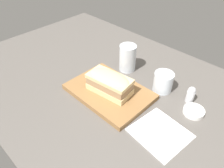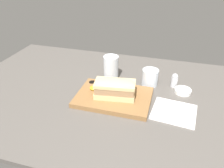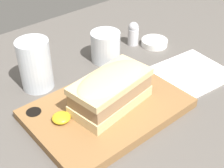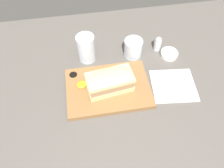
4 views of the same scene
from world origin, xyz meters
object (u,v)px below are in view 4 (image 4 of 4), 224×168
napkin (173,85)px  salt_shaker (158,43)px  serving_board (108,88)px  sandwich (110,81)px  wine_glass (133,48)px  condiment_dish (169,54)px  water_glass (86,50)px

napkin → salt_shaker: (-1.01, 20.62, 3.29)cm
serving_board → napkin: serving_board is taller
serving_board → sandwich: 5.31cm
wine_glass → napkin: 23.13cm
sandwich → wine_glass: (12.83, 17.34, -2.54)cm
salt_shaker → condiment_dish: size_ratio=0.92×
sandwich → napkin: sandwich is taller
serving_board → salt_shaker: bearing=36.2°
sandwich → salt_shaker: (24.25, 18.78, -2.80)cm
serving_board → napkin: (25.98, -2.33, -0.85)cm
condiment_dish → serving_board: bearing=-154.8°
serving_board → condiment_dish: bearing=25.2°
serving_board → wine_glass: wine_glass is taller
serving_board → sandwich: bearing=-34.3°
napkin → condiment_dish: (3.31, 16.11, 0.66)cm
water_glass → condiment_dish: (35.56, -4.14, -4.35)cm
serving_board → condiment_dish: (29.28, 13.78, -0.19)cm
sandwich → wine_glass: size_ratio=2.27×
water_glass → napkin: bearing=-32.1°
salt_shaker → condiment_dish: 6.77cm
serving_board → water_glass: water_glass is taller
serving_board → water_glass: bearing=109.3°
napkin → condiment_dish: bearing=78.4°
salt_shaker → napkin: bearing=-87.2°
napkin → water_glass: bearing=147.9°
wine_glass → napkin: wine_glass is taller
water_glass → wine_glass: size_ratio=1.51×
serving_board → salt_shaker: 31.05cm
salt_shaker → serving_board: bearing=-143.8°
sandwich → water_glass: water_glass is taller
sandwich → water_glass: (-6.99, 18.41, -1.08)cm
sandwich → napkin: size_ratio=0.97×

